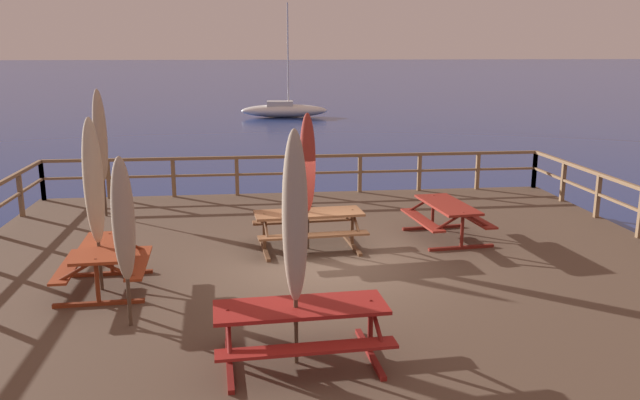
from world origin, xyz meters
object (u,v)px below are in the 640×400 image
(picnic_table_mid_left, at_px, (447,213))
(picnic_table_back_left, at_px, (104,258))
(patio_umbrella_tall_back_left, at_px, (295,218))
(picnic_table_front_right, at_px, (309,222))
(patio_umbrella_tall_back_right, at_px, (93,182))
(patio_umbrella_tall_mid_right, at_px, (123,220))
(patio_umbrella_short_back, at_px, (308,164))
(picnic_table_mid_right, at_px, (301,320))
(patio_umbrella_short_front, at_px, (100,136))
(sailboat_distant, at_px, (284,110))

(picnic_table_mid_left, bearing_deg, picnic_table_back_left, -161.29)
(patio_umbrella_tall_back_left, bearing_deg, picnic_table_back_left, 135.22)
(picnic_table_front_right, height_order, patio_umbrella_tall_back_right, patio_umbrella_tall_back_right)
(picnic_table_mid_left, bearing_deg, picnic_table_front_right, -172.57)
(patio_umbrella_tall_back_right, bearing_deg, patio_umbrella_tall_back_left, -44.06)
(picnic_table_mid_left, distance_m, patio_umbrella_tall_mid_right, 7.10)
(patio_umbrella_tall_back_left, bearing_deg, patio_umbrella_tall_mid_right, 148.55)
(patio_umbrella_short_back, distance_m, patio_umbrella_tall_back_left, 4.84)
(picnic_table_mid_right, distance_m, patio_umbrella_tall_back_right, 4.43)
(picnic_table_back_left, xyz_separation_m, picnic_table_mid_right, (3.04, -2.91, 0.01))
(picnic_table_front_right, relative_size, patio_umbrella_short_front, 0.74)
(patio_umbrella_tall_back_left, relative_size, sailboat_distant, 0.39)
(picnic_table_back_left, bearing_deg, picnic_table_front_right, 27.06)
(patio_umbrella_tall_mid_right, xyz_separation_m, sailboat_distant, (4.41, 35.99, -1.77))
(patio_umbrella_tall_mid_right, distance_m, patio_umbrella_short_front, 6.76)
(picnic_table_back_left, xyz_separation_m, sailboat_distant, (5.07, 34.46, -0.73))
(sailboat_distant, bearing_deg, patio_umbrella_short_front, -101.67)
(picnic_table_back_left, relative_size, patio_umbrella_short_back, 0.67)
(patio_umbrella_short_back, distance_m, patio_umbrella_tall_back_right, 4.10)
(patio_umbrella_short_back, relative_size, patio_umbrella_short_front, 0.90)
(picnic_table_mid_right, relative_size, patio_umbrella_short_front, 0.74)
(picnic_table_mid_left, xyz_separation_m, sailboat_distant, (-1.52, 32.23, -0.73))
(picnic_table_front_right, height_order, patio_umbrella_tall_back_left, patio_umbrella_tall_back_left)
(picnic_table_front_right, distance_m, patio_umbrella_tall_back_right, 4.31)
(patio_umbrella_tall_back_left, xyz_separation_m, patio_umbrella_short_front, (-3.99, 7.95, 0.02))
(patio_umbrella_tall_back_right, distance_m, patio_umbrella_short_front, 5.10)
(patio_umbrella_tall_back_right, bearing_deg, patio_umbrella_short_back, 26.99)
(patio_umbrella_tall_mid_right, height_order, sailboat_distant, sailboat_distant)
(picnic_table_mid_left, relative_size, patio_umbrella_tall_back_left, 0.67)
(picnic_table_mid_left, distance_m, patio_umbrella_short_front, 8.21)
(picnic_table_mid_left, relative_size, patio_umbrella_short_back, 0.74)
(patio_umbrella_tall_mid_right, bearing_deg, patio_umbrella_tall_back_left, -31.45)
(picnic_table_mid_right, height_order, patio_umbrella_short_front, patio_umbrella_short_front)
(patio_umbrella_short_back, xyz_separation_m, patio_umbrella_tall_back_left, (-0.62, -4.80, 0.18))
(picnic_table_mid_left, height_order, patio_umbrella_tall_mid_right, patio_umbrella_tall_mid_right)
(picnic_table_mid_right, relative_size, patio_umbrella_tall_mid_right, 0.90)
(patio_umbrella_tall_mid_right, distance_m, patio_umbrella_tall_back_left, 2.73)
(picnic_table_front_right, bearing_deg, patio_umbrella_short_back, 162.86)
(patio_umbrella_short_front, distance_m, sailboat_distant, 30.15)
(picnic_table_front_right, height_order, patio_umbrella_tall_mid_right, patio_umbrella_tall_mid_right)
(patio_umbrella_tall_mid_right, bearing_deg, sailboat_distant, 83.01)
(picnic_table_mid_right, bearing_deg, patio_umbrella_short_front, 117.09)
(picnic_table_mid_right, height_order, patio_umbrella_tall_mid_right, patio_umbrella_tall_mid_right)
(picnic_table_mid_left, height_order, patio_umbrella_short_back, patio_umbrella_short_back)
(picnic_table_mid_left, distance_m, patio_umbrella_tall_back_right, 7.14)
(patio_umbrella_short_front, bearing_deg, patio_umbrella_tall_mid_right, -75.66)
(picnic_table_back_left, bearing_deg, patio_umbrella_short_front, 101.44)
(picnic_table_mid_left, height_order, picnic_table_back_left, same)
(picnic_table_mid_right, bearing_deg, patio_umbrella_tall_back_right, 136.91)
(patio_umbrella_tall_mid_right, xyz_separation_m, patio_umbrella_tall_back_right, (-0.72, 1.52, 0.25))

